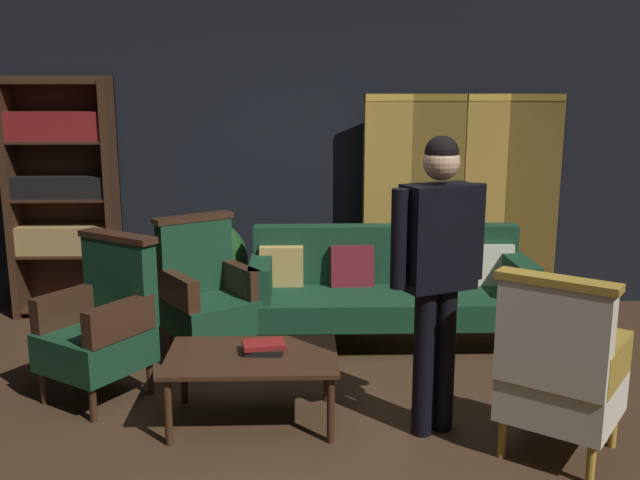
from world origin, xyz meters
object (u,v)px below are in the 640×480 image
armchair_gilt_accent (560,372)px  armchair_wing_right (206,293)px  coffee_table (252,362)px  bookshelf (63,192)px  potted_plant (214,265)px  book_black_cloth (264,349)px  book_red_leather (264,344)px  folding_screen (460,200)px  standing_figure (438,259)px  armchair_wing_left (102,323)px  velvet_couch (388,284)px

armchair_gilt_accent → armchair_wing_right: size_ratio=1.00×
armchair_wing_right → coffee_table: bearing=-69.1°
coffee_table → armchair_gilt_accent: bearing=-15.9°
bookshelf → potted_plant: 1.44m
book_black_cloth → book_red_leather: size_ratio=0.90×
folding_screen → bookshelf: 3.43m
coffee_table → standing_figure: size_ratio=0.59×
potted_plant → folding_screen: bearing=8.8°
folding_screen → coffee_table: (-1.70, -2.17, -0.61)m
armchair_gilt_accent → book_black_cloth: (-1.58, 0.51, -0.05)m
folding_screen → armchair_wing_right: size_ratio=1.83×
armchair_wing_left → standing_figure: (2.02, -0.55, 0.54)m
folding_screen → bookshelf: size_ratio=0.93×
bookshelf → coffee_table: 2.82m
folding_screen → book_black_cloth: bearing=-127.4°
armchair_wing_left → book_red_leather: armchair_wing_left is taller
armchair_gilt_accent → book_red_leather: armchair_gilt_accent is taller
coffee_table → armchair_gilt_accent: 1.71m
coffee_table → standing_figure: 1.24m
armchair_wing_right → velvet_couch: bearing=13.3°
armchair_wing_left → potted_plant: (0.54, 1.44, 0.01)m
bookshelf → armchair_wing_right: size_ratio=1.97×
standing_figure → book_black_cloth: bearing=168.9°
armchair_gilt_accent → armchair_wing_right: (-2.04, 1.51, 0.00)m
armchair_gilt_accent → standing_figure: 0.86m
coffee_table → potted_plant: size_ratio=1.15×
velvet_couch → armchair_gilt_accent: (0.67, -1.84, 0.03)m
coffee_table → potted_plant: (-0.44, 1.84, 0.13)m
armchair_gilt_accent → potted_plant: (-2.08, 2.30, 0.01)m
armchair_wing_right → potted_plant: size_ratio=1.20×
book_red_leather → velvet_couch: bearing=55.9°
bookshelf → velvet_couch: (2.70, -0.74, -0.62)m
bookshelf → standing_figure: 3.58m
folding_screen → book_red_leather: folding_screen is taller
velvet_couch → armchair_wing_right: size_ratio=2.04×
velvet_couch → bookshelf: bearing=164.7°
armchair_wing_left → book_red_leather: (1.04, -0.36, -0.02)m
coffee_table → book_black_cloth: bearing=30.5°
potted_plant → armchair_wing_left: bearing=-110.4°
armchair_wing_left → potted_plant: 1.54m
potted_plant → book_red_leather: (0.51, -1.80, -0.03)m
folding_screen → armchair_gilt_accent: folding_screen is taller
armchair_gilt_accent → book_black_cloth: size_ratio=4.68×
folding_screen → coffee_table: 2.82m
armchair_wing_left → armchair_wing_right: 0.87m
standing_figure → book_red_leather: bearing=168.9°
coffee_table → armchair_wing_left: armchair_wing_left is taller
armchair_gilt_accent → armchair_wing_left: size_ratio=1.00×
bookshelf → potted_plant: bearing=-11.8°
bookshelf → armchair_wing_right: bookshelf is taller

